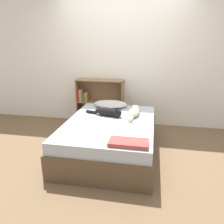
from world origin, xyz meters
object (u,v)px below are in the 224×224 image
(cat_dark, at_px, (109,112))
(pillow, at_px, (111,104))
(cat_light, at_px, (134,112))
(bed, at_px, (110,137))
(bookshelf, at_px, (99,101))

(cat_dark, bearing_deg, pillow, 111.83)
(cat_light, distance_m, cat_dark, 0.41)
(cat_light, bearing_deg, cat_dark, 110.35)
(cat_dark, bearing_deg, bed, -58.93)
(cat_dark, height_order, bookshelf, bookshelf)
(bed, xyz_separation_m, pillow, (-0.14, 0.71, 0.32))
(bed, relative_size, bookshelf, 1.92)
(pillow, xyz_separation_m, cat_dark, (0.07, -0.49, 0.01))
(bed, relative_size, pillow, 3.02)
(pillow, xyz_separation_m, bookshelf, (-0.36, 0.52, -0.10))
(bed, xyz_separation_m, bookshelf, (-0.49, 1.24, 0.22))
(cat_light, bearing_deg, pillow, 56.65)
(cat_light, distance_m, bookshelf, 1.23)
(bed, bearing_deg, cat_dark, 107.13)
(cat_dark, bearing_deg, cat_light, 27.96)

